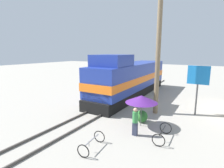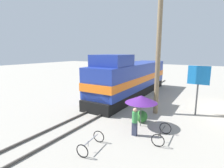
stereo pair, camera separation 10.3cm
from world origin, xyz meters
name	(u,v)px [view 1 (the left image)]	position (x,y,z in m)	size (l,w,h in m)	color
ground_plane	(104,109)	(0.00, 0.00, 0.00)	(120.00, 120.00, 0.00)	gray
rail_near	(98,107)	(-0.72, 0.00, 0.07)	(0.08, 37.00, 0.15)	#4C4742
rail_far	(111,110)	(0.72, 0.00, 0.07)	(0.08, 37.00, 0.15)	#4C4742
locomotive	(130,79)	(0.00, 5.43, 2.03)	(3.24, 15.16, 4.81)	black
utility_pole	(158,48)	(4.25, 1.33, 5.35)	(1.80, 0.38, 10.56)	#726047
vendor_umbrella	(142,99)	(4.15, -1.77, 1.93)	(2.19, 2.19, 2.18)	#4C4C4C
billboard_sign	(198,79)	(7.18, 2.63, 2.94)	(1.62, 0.12, 4.00)	#595959
shrub_cluster	(142,116)	(3.94, -1.08, 0.44)	(0.87, 0.87, 0.87)	#2D722D
person_bystander	(135,121)	(4.35, -3.27, 0.96)	(0.34, 0.34, 1.76)	#2D3347
bicycle	(162,134)	(5.94, -2.95, 0.38)	(0.77, 1.82, 0.73)	black
bicycle_spare	(92,143)	(3.02, -5.88, 0.35)	(0.86, 1.74, 0.69)	black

